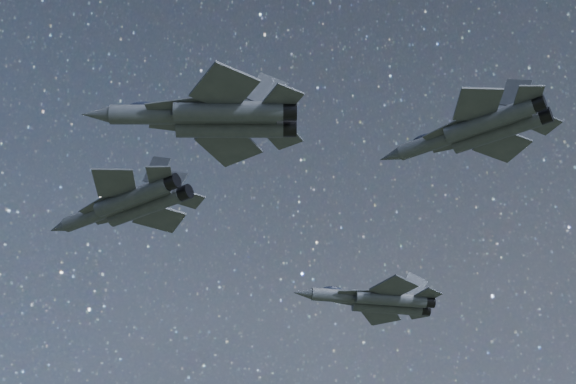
# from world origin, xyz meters

# --- Properties ---
(jet_lead) EXTENTS (18.61, 12.51, 4.70)m
(jet_lead) POSITION_xyz_m (-20.17, 0.75, 152.72)
(jet_lead) COLOR #2F333B
(jet_left) EXTENTS (16.00, 10.62, 4.08)m
(jet_left) POSITION_xyz_m (2.95, 16.83, 147.30)
(jet_left) COLOR #2F333B
(jet_right) EXTENTS (18.27, 12.48, 4.59)m
(jet_right) POSITION_xyz_m (-5.64, -16.72, 147.03)
(jet_right) COLOR #2F333B
(jet_slot) EXTENTS (16.31, 10.99, 4.11)m
(jet_slot) POSITION_xyz_m (15.30, -6.83, 149.94)
(jet_slot) COLOR #2F333B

